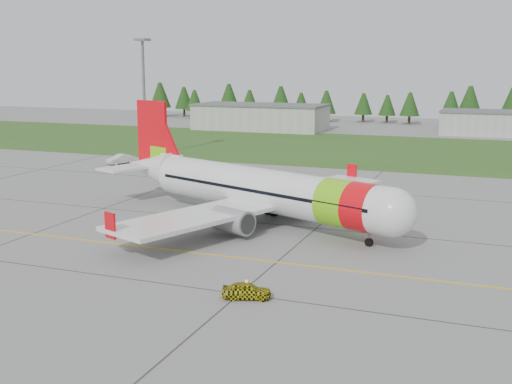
% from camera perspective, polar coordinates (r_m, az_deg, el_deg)
% --- Properties ---
extents(ground, '(320.00, 320.00, 0.00)m').
position_cam_1_polar(ground, '(50.69, -12.06, -7.45)').
color(ground, gray).
rests_on(ground, ground).
extents(aircraft, '(37.47, 35.61, 11.87)m').
position_cam_1_polar(aircraft, '(65.78, 0.33, 0.20)').
color(aircraft, white).
rests_on(aircraft, ground).
extents(follow_me_car, '(1.54, 1.68, 3.44)m').
position_cam_1_polar(follow_me_car, '(44.81, -0.85, -7.38)').
color(follow_me_car, yellow).
rests_on(follow_me_car, ground).
extents(service_van, '(2.15, 2.10, 4.80)m').
position_cam_1_polar(service_van, '(107.42, -12.00, 3.73)').
color(service_van, silver).
rests_on(service_van, ground).
extents(grass_strip, '(320.00, 50.00, 0.03)m').
position_cam_1_polar(grass_strip, '(125.91, 8.71, 3.83)').
color(grass_strip, '#30561E').
rests_on(grass_strip, ground).
extents(taxi_guideline, '(120.00, 0.25, 0.02)m').
position_cam_1_polar(taxi_guideline, '(57.21, -7.69, -5.11)').
color(taxi_guideline, gold).
rests_on(taxi_guideline, ground).
extents(hangar_west, '(32.00, 14.00, 6.00)m').
position_cam_1_polar(hangar_west, '(160.88, 0.40, 6.62)').
color(hangar_west, '#A8A8A3').
rests_on(hangar_west, ground).
extents(hangar_east, '(24.00, 12.00, 5.20)m').
position_cam_1_polar(hangar_east, '(158.57, 20.52, 5.70)').
color(hangar_east, '#A8A8A3').
rests_on(hangar_east, ground).
extents(floodlight_mast, '(0.50, 0.50, 20.00)m').
position_cam_1_polar(floodlight_mast, '(114.39, -9.90, 8.08)').
color(floodlight_mast, slate).
rests_on(floodlight_mast, ground).
extents(treeline, '(160.00, 8.00, 10.00)m').
position_cam_1_polar(treeline, '(180.32, 12.66, 7.49)').
color(treeline, '#1C3F14').
rests_on(treeline, ground).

